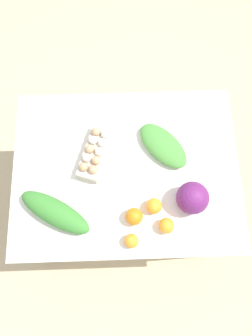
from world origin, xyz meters
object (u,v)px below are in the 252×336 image
(greens_bunch_kale, at_px, (55,212))
(cabbage_purple, at_px, (192,198))
(orange_2, at_px, (166,226))
(orange_3, at_px, (131,241))
(orange_0, at_px, (154,206))
(orange_1, at_px, (134,216))
(egg_carton, at_px, (95,152))
(greens_bunch_beet_tops, at_px, (163,146))

(greens_bunch_kale, bearing_deg, cabbage_purple, -176.37)
(orange_2, relative_size, orange_3, 1.11)
(orange_0, height_order, orange_2, orange_0)
(orange_1, bearing_deg, greens_bunch_kale, -4.80)
(cabbage_purple, relative_size, orange_1, 1.86)
(orange_0, xyz_separation_m, orange_3, (0.11, 0.16, -0.00))
(greens_bunch_kale, distance_m, orange_2, 0.51)
(cabbage_purple, relative_size, greens_bunch_kale, 0.42)
(egg_carton, distance_m, orange_2, 0.49)
(greens_bunch_kale, distance_m, orange_1, 0.36)
(cabbage_purple, bearing_deg, greens_bunch_kale, 3.63)
(egg_carton, bearing_deg, orange_2, 59.67)
(cabbage_purple, distance_m, orange_1, 0.28)
(greens_bunch_beet_tops, distance_m, orange_3, 0.49)
(orange_3, bearing_deg, egg_carton, -69.36)
(orange_2, bearing_deg, orange_1, -17.68)
(greens_bunch_kale, xyz_separation_m, orange_2, (-0.51, 0.08, -0.01))
(greens_bunch_beet_tops, xyz_separation_m, orange_3, (0.17, 0.46, 0.00))
(greens_bunch_beet_tops, distance_m, orange_2, 0.39)
(greens_bunch_beet_tops, xyz_separation_m, orange_2, (0.01, 0.39, 0.00))
(egg_carton, distance_m, orange_0, 0.39)
(orange_1, relative_size, orange_3, 1.25)
(egg_carton, relative_size, orange_3, 4.54)
(cabbage_purple, height_order, egg_carton, cabbage_purple)
(greens_bunch_beet_tops, relative_size, orange_1, 3.57)
(greens_bunch_beet_tops, bearing_deg, orange_3, 69.14)
(egg_carton, height_order, greens_bunch_kale, egg_carton)
(greens_bunch_beet_tops, relative_size, orange_0, 3.91)
(egg_carton, xyz_separation_m, orange_3, (-0.16, 0.43, -0.01))
(greens_bunch_kale, relative_size, orange_0, 4.83)
(orange_2, bearing_deg, greens_bunch_beet_tops, -91.83)
(cabbage_purple, bearing_deg, orange_0, 7.81)
(greens_bunch_kale, height_order, orange_3, greens_bunch_kale)
(egg_carton, bearing_deg, greens_bunch_beet_tops, 113.15)
(orange_1, bearing_deg, orange_0, -153.72)
(greens_bunch_kale, bearing_deg, orange_3, 158.05)
(orange_1, bearing_deg, greens_bunch_beet_tops, -114.41)
(cabbage_purple, relative_size, orange_3, 2.32)
(orange_0, bearing_deg, greens_bunch_kale, 2.01)
(greens_bunch_beet_tops, height_order, orange_2, orange_2)
(cabbage_purple, relative_size, greens_bunch_beet_tops, 0.52)
(greens_bunch_beet_tops, xyz_separation_m, orange_1, (0.16, 0.35, 0.01))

